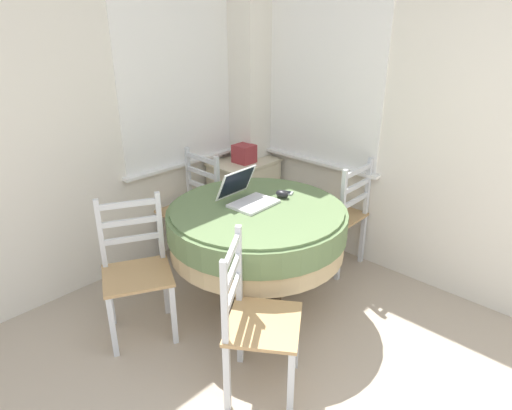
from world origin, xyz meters
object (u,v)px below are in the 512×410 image
object	(u,v)px
cell_phone	(286,193)
dining_chair_near_right_window	(340,216)
round_dining_table	(257,227)
storage_box	(244,154)
computer_mouse	(282,194)
corner_cabinet	(245,197)
dining_chair_near_back_window	(192,210)
laptop	(247,196)
dining_chair_camera_near	(256,322)
dining_chair_left_flank	(137,271)

from	to	relation	value
cell_phone	dining_chair_near_right_window	distance (m)	0.61
round_dining_table	storage_box	world-z (taller)	storage_box
computer_mouse	cell_phone	xyz separation A→B (m)	(0.08, 0.03, -0.02)
cell_phone	corner_cabinet	xyz separation A→B (m)	(0.42, 0.83, -0.40)
dining_chair_near_right_window	dining_chair_near_back_window	bearing A→B (deg)	126.91
laptop	dining_chair_camera_near	size ratio (longest dim) A/B	0.37
dining_chair_near_right_window	storage_box	world-z (taller)	dining_chair_near_right_window
cell_phone	storage_box	bearing A→B (deg)	63.95
dining_chair_near_right_window	dining_chair_left_flank	world-z (taller)	same
round_dining_table	corner_cabinet	distance (m)	1.16
laptop	computer_mouse	xyz separation A→B (m)	(0.23, -0.11, -0.02)
corner_cabinet	storage_box	xyz separation A→B (m)	(-0.02, -0.02, 0.43)
dining_chair_near_back_window	dining_chair_near_right_window	distance (m)	1.21
dining_chair_near_back_window	dining_chair_near_right_window	xyz separation A→B (m)	(0.72, -0.97, 0.00)
round_dining_table	dining_chair_near_back_window	bearing A→B (deg)	82.89
dining_chair_camera_near	storage_box	xyz separation A→B (m)	(1.33, 1.39, 0.34)
round_dining_table	laptop	size ratio (longest dim) A/B	3.63
laptop	storage_box	xyz separation A→B (m)	(0.71, 0.73, -0.01)
dining_chair_camera_near	storage_box	bearing A→B (deg)	46.26
round_dining_table	laptop	distance (m)	0.22
round_dining_table	computer_mouse	bearing A→B (deg)	-2.42
round_dining_table	cell_phone	bearing A→B (deg)	3.69
storage_box	computer_mouse	bearing A→B (deg)	-119.42
laptop	corner_cabinet	world-z (taller)	laptop
corner_cabinet	dining_chair_camera_near	bearing A→B (deg)	-133.75
computer_mouse	laptop	bearing A→B (deg)	153.84
laptop	dining_chair_near_back_window	xyz separation A→B (m)	(0.09, 0.73, -0.35)
dining_chair_camera_near	cell_phone	bearing A→B (deg)	31.83
cell_phone	computer_mouse	bearing A→B (deg)	-158.19
dining_chair_left_flank	storage_box	xyz separation A→B (m)	(1.48, 0.49, 0.34)
dining_chair_near_right_window	cell_phone	bearing A→B (deg)	162.70
cell_phone	dining_chair_near_right_window	world-z (taller)	dining_chair_near_right_window
laptop	cell_phone	xyz separation A→B (m)	(0.31, -0.08, -0.04)
dining_chair_left_flank	corner_cabinet	bearing A→B (deg)	18.91
laptop	cell_phone	size ratio (longest dim) A/B	2.87
computer_mouse	dining_chair_left_flank	xyz separation A→B (m)	(-1.00, 0.35, -0.33)
round_dining_table	dining_chair_near_right_window	world-z (taller)	dining_chair_near_right_window
laptop	corner_cabinet	size ratio (longest dim) A/B	0.47
dining_chair_camera_near	corner_cabinet	xyz separation A→B (m)	(1.35, 1.41, -0.09)
round_dining_table	dining_chair_near_back_window	world-z (taller)	dining_chair_near_back_window
storage_box	dining_chair_camera_near	bearing A→B (deg)	-133.74
round_dining_table	corner_cabinet	bearing A→B (deg)	48.91
cell_phone	dining_chair_camera_near	bearing A→B (deg)	-148.17
cell_phone	dining_chair_camera_near	xyz separation A→B (m)	(-0.93, -0.58, -0.31)
cell_phone	corner_cabinet	world-z (taller)	cell_phone
laptop	dining_chair_near_back_window	world-z (taller)	laptop
cell_phone	dining_chair_camera_near	distance (m)	1.14
dining_chair_near_back_window	dining_chair_near_right_window	size ratio (longest dim) A/B	1.00
computer_mouse	storage_box	bearing A→B (deg)	60.58
round_dining_table	dining_chair_near_back_window	xyz separation A→B (m)	(0.10, 0.83, -0.16)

